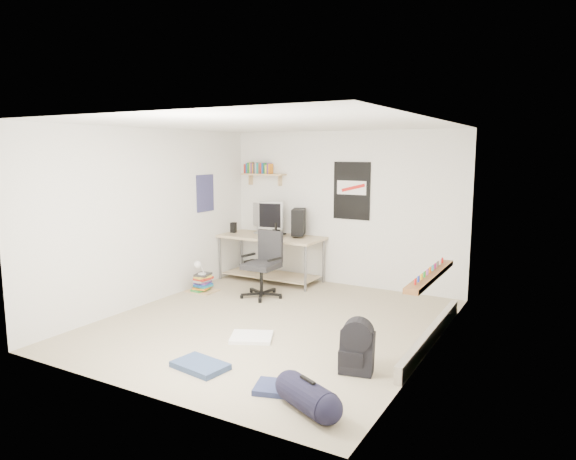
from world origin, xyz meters
The scene contains 26 objects.
floor centered at (0.00, 0.00, -0.01)m, with size 4.00×4.50×0.01m, color gray.
ceiling centered at (0.00, 0.00, 2.50)m, with size 4.00×4.50×0.01m, color white.
back_wall centered at (0.00, 2.25, 1.25)m, with size 4.00×0.01×2.50m, color silver.
left_wall centered at (-2.00, 0.00, 1.25)m, with size 0.01×4.50×2.50m, color silver.
right_wall centered at (2.00, 0.00, 1.25)m, with size 0.01×4.50×2.50m, color silver.
desk centered at (-1.14, 1.86, 0.36)m, with size 1.77×0.77×0.81m, color tan.
monitor_left centered at (-1.48, 2.00, 1.01)m, with size 0.36×0.09×0.40m, color #96969A.
monitor_right centered at (-1.13, 1.86, 1.04)m, with size 0.42×0.10×0.46m, color #949498.
pc_tower centered at (-0.69, 2.00, 1.02)m, with size 0.19×0.41×0.43m, color black.
keyboard centered at (-1.09, 1.90, 0.82)m, with size 0.41×0.15×0.02m, color black.
speaker_left centered at (-1.75, 1.64, 0.89)m, with size 0.09×0.09×0.17m, color black.
speaker_right centered at (-1.05, 1.90, 0.90)m, with size 0.10×0.10×0.19m, color black.
office_chair centered at (-0.75, 0.94, 0.49)m, with size 0.65×0.65×1.00m, color black.
wall_shelf centered at (-1.45, 2.14, 1.78)m, with size 0.80×0.22×0.24m, color tan.
poster_back_wall centered at (0.15, 2.23, 1.55)m, with size 0.62×0.03×0.92m, color black.
poster_left_wall centered at (-1.99, 1.20, 1.50)m, with size 0.02×0.42×0.60m, color navy.
window centered at (1.95, 0.30, 1.45)m, with size 0.10×1.50×1.26m, color brown.
baseboard_heater centered at (1.96, 0.30, 0.09)m, with size 0.08×2.50×0.18m, color #B7B2A8.
backpack centered at (1.50, -0.84, 0.20)m, with size 0.33×0.26×0.44m, color black.
duffel_bag centered at (1.44, -1.78, 0.14)m, with size 0.27×0.27×0.52m, color black.
tshirt centered at (0.09, -0.60, 0.02)m, with size 0.48×0.40×0.04m, color white.
jeans_a centered at (0.09, -1.55, 0.03)m, with size 0.55×0.35×0.06m, color navy.
jeans_b centered at (1.03, -1.58, 0.03)m, with size 0.42×0.32×0.05m, color #222A4E.
book_stack centered at (-1.73, 0.75, 0.15)m, with size 0.49×0.40×0.33m, color olive.
desk_lamp centered at (-1.71, 0.73, 0.38)m, with size 0.13×0.21×0.21m, color white.
subwoofer centered at (-1.60, 2.00, 0.14)m, with size 0.23×0.23×0.26m, color black.
Camera 1 is at (3.28, -5.40, 2.17)m, focal length 32.00 mm.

